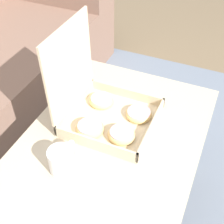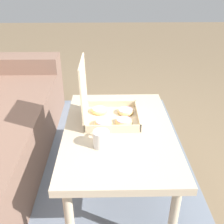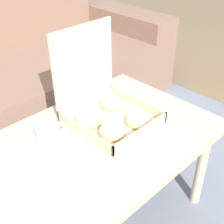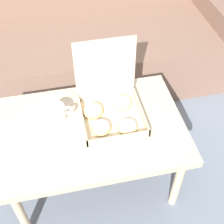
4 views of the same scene
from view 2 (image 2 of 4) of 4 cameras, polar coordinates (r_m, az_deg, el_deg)
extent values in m
plane|color=#756047|center=(1.78, -4.28, -16.88)|extent=(12.00, 12.00, 0.00)
cube|color=slate|center=(1.81, -14.20, -16.47)|extent=(2.63, 2.01, 0.01)
cube|color=#7A5B4C|center=(2.72, -20.40, 5.70)|extent=(0.24, 0.89, 0.56)
cube|color=#C6B293|center=(1.48, 1.44, -4.43)|extent=(0.92, 0.61, 0.04)
cylinder|color=#C6B293|center=(1.38, 13.15, -21.83)|extent=(0.04, 0.04, 0.44)
cylinder|color=#C6B293|center=(1.97, 8.04, -3.73)|extent=(0.04, 0.04, 0.44)
cylinder|color=#C6B293|center=(1.36, -9.20, -22.44)|extent=(0.04, 0.04, 0.44)
cylinder|color=#C6B293|center=(1.95, -6.40, -3.91)|extent=(0.04, 0.04, 0.44)
cube|color=beige|center=(1.56, 0.00, -1.48)|extent=(0.30, 0.31, 0.01)
cube|color=beige|center=(1.56, 5.62, -0.62)|extent=(0.30, 0.01, 0.04)
cube|color=beige|center=(1.56, -5.64, -0.74)|extent=(0.30, 0.01, 0.04)
cube|color=beige|center=(1.42, 0.12, -3.62)|extent=(0.01, 0.31, 0.04)
cube|color=beige|center=(1.68, -0.11, 1.81)|extent=(0.01, 0.31, 0.04)
cube|color=beige|center=(1.48, -6.27, 5.27)|extent=(0.30, 0.02, 0.31)
torus|color=#E5BC75|center=(1.48, -1.84, -2.51)|extent=(0.10, 0.10, 0.03)
cylinder|color=pink|center=(1.47, -1.84, -2.18)|extent=(0.09, 0.09, 0.01)
torus|color=#E5BC75|center=(1.61, 2.97, 0.14)|extent=(0.10, 0.10, 0.03)
cylinder|color=pink|center=(1.61, 2.98, 0.38)|extent=(0.09, 0.09, 0.01)
torus|color=#E5BC75|center=(1.50, 2.58, -2.13)|extent=(0.10, 0.10, 0.03)
cylinder|color=pink|center=(1.49, 2.59, -1.83)|extent=(0.08, 0.08, 0.01)
torus|color=#E5BC75|center=(1.62, -2.78, 0.34)|extent=(0.10, 0.10, 0.03)
cylinder|color=pink|center=(1.62, -2.79, 0.58)|extent=(0.08, 0.08, 0.01)
cylinder|color=white|center=(1.32, -2.37, -5.87)|extent=(0.08, 0.08, 0.09)
torus|color=white|center=(1.36, -2.34, -4.40)|extent=(0.05, 0.01, 0.05)
camera|label=1|loc=(0.68, 35.16, 26.83)|focal=50.00mm
camera|label=3|loc=(0.98, 51.70, 14.73)|focal=50.00mm
camera|label=4|loc=(1.59, 51.19, 34.16)|focal=50.00mm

